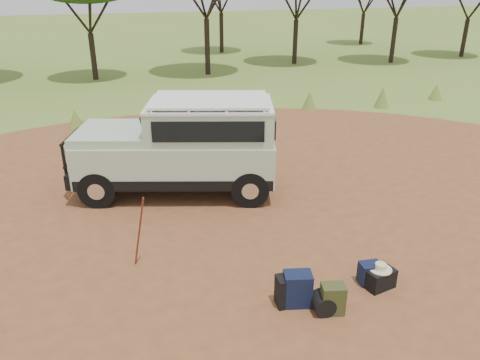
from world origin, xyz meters
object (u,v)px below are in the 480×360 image
object	(u,v)px
backpack_olive	(333,299)
hard_case	(379,278)
safari_vehicle	(183,148)
duffel_navy	(370,273)
backpack_navy	(297,289)
walking_staff	(139,232)
backpack_black	(288,291)

from	to	relation	value
backpack_olive	hard_case	size ratio (longest dim) A/B	1.03
safari_vehicle	hard_case	distance (m)	5.54
duffel_navy	hard_case	distance (m)	0.18
backpack_navy	hard_case	xyz separation A→B (m)	(1.53, -0.01, -0.12)
backpack_navy	backpack_olive	size ratio (longest dim) A/B	1.15
safari_vehicle	walking_staff	size ratio (longest dim) A/B	3.57
walking_staff	backpack_black	world-z (taller)	walking_staff
walking_staff	duffel_navy	size ratio (longest dim) A/B	3.58
safari_vehicle	hard_case	bearing A→B (deg)	-46.88
backpack_navy	backpack_black	bearing A→B (deg)	-179.06
walking_staff	backpack_olive	distance (m)	3.57
safari_vehicle	duffel_navy	world-z (taller)	safari_vehicle
backpack_black	backpack_navy	distance (m)	0.15
backpack_black	backpack_navy	xyz separation A→B (m)	(0.14, -0.04, 0.03)
backpack_black	backpack_olive	bearing A→B (deg)	-30.28
walking_staff	backpack_navy	world-z (taller)	walking_staff
safari_vehicle	hard_case	xyz separation A→B (m)	(2.35, -4.93, -0.96)
backpack_navy	duffel_navy	world-z (taller)	backpack_navy
walking_staff	backpack_olive	world-z (taller)	walking_staff
walking_staff	backpack_black	size ratio (longest dim) A/B	2.70
safari_vehicle	walking_staff	world-z (taller)	safari_vehicle
backpack_navy	safari_vehicle	bearing A→B (deg)	114.16
walking_staff	backpack_navy	distance (m)	2.99
backpack_black	backpack_olive	distance (m)	0.71
backpack_olive	duffel_navy	distance (m)	1.11
safari_vehicle	duffel_navy	distance (m)	5.37
walking_staff	backpack_black	xyz separation A→B (m)	(2.12, -1.88, -0.44)
hard_case	backpack_olive	bearing A→B (deg)	-173.20
backpack_olive	backpack_black	bearing A→B (deg)	160.83
walking_staff	backpack_navy	bearing A→B (deg)	-98.82
safari_vehicle	backpack_navy	xyz separation A→B (m)	(0.82, -4.92, -0.84)
backpack_olive	hard_case	xyz separation A→B (m)	(1.09, 0.35, -0.08)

